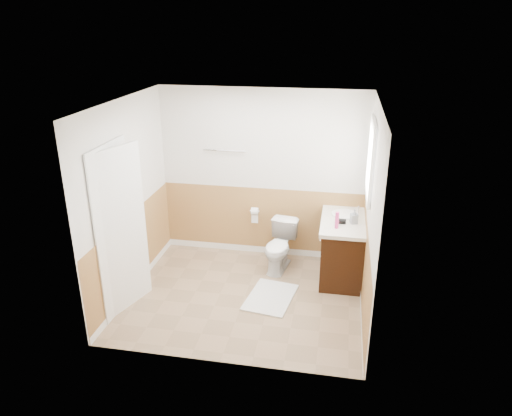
% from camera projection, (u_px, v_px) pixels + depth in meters
% --- Properties ---
extents(floor, '(3.00, 3.00, 0.00)m').
position_uv_depth(floor, '(245.00, 296.00, 6.22)').
color(floor, '#8C7051').
rests_on(floor, ground).
extents(ceiling, '(3.00, 3.00, 0.00)m').
position_uv_depth(ceiling, '(243.00, 103.00, 5.29)').
color(ceiling, white).
rests_on(ceiling, floor).
extents(wall_back, '(3.00, 0.00, 3.00)m').
position_uv_depth(wall_back, '(262.00, 175.00, 6.94)').
color(wall_back, silver).
rests_on(wall_back, floor).
extents(wall_front, '(3.00, 0.00, 3.00)m').
position_uv_depth(wall_front, '(216.00, 257.00, 4.57)').
color(wall_front, silver).
rests_on(wall_front, floor).
extents(wall_left, '(0.00, 3.00, 3.00)m').
position_uv_depth(wall_left, '(128.00, 199.00, 6.01)').
color(wall_left, silver).
rests_on(wall_left, floor).
extents(wall_right, '(0.00, 3.00, 3.00)m').
position_uv_depth(wall_right, '(371.00, 216.00, 5.50)').
color(wall_right, silver).
rests_on(wall_right, floor).
extents(wainscot_back, '(3.00, 0.00, 3.00)m').
position_uv_depth(wainscot_back, '(262.00, 222.00, 7.21)').
color(wainscot_back, '#B18047').
rests_on(wainscot_back, floor).
extents(wainscot_front, '(3.00, 0.00, 3.00)m').
position_uv_depth(wainscot_front, '(219.00, 322.00, 4.86)').
color(wainscot_front, '#B18047').
rests_on(wainscot_front, floor).
extents(wainscot_left, '(0.00, 2.60, 2.60)m').
position_uv_depth(wainscot_left, '(134.00, 253.00, 6.29)').
color(wainscot_left, '#B18047').
rests_on(wainscot_left, floor).
extents(wainscot_right, '(0.00, 2.60, 2.60)m').
position_uv_depth(wainscot_right, '(365.00, 273.00, 5.78)').
color(wainscot_right, '#B18047').
rests_on(wainscot_right, floor).
extents(toilet, '(0.49, 0.73, 0.69)m').
position_uv_depth(toilet, '(279.00, 247.00, 6.79)').
color(toilet, white).
rests_on(toilet, floor).
extents(bath_mat, '(0.67, 0.88, 0.02)m').
position_uv_depth(bath_mat, '(270.00, 297.00, 6.18)').
color(bath_mat, silver).
rests_on(bath_mat, floor).
extents(vanity_cabinet, '(0.55, 1.10, 0.80)m').
position_uv_depth(vanity_cabinet, '(342.00, 249.00, 6.61)').
color(vanity_cabinet, black).
rests_on(vanity_cabinet, floor).
extents(vanity_knob_left, '(0.03, 0.03, 0.03)m').
position_uv_depth(vanity_knob_left, '(321.00, 240.00, 6.51)').
color(vanity_knob_left, silver).
rests_on(vanity_knob_left, vanity_cabinet).
extents(vanity_knob_right, '(0.03, 0.03, 0.03)m').
position_uv_depth(vanity_knob_right, '(321.00, 234.00, 6.69)').
color(vanity_knob_right, silver).
rests_on(vanity_knob_right, vanity_cabinet).
extents(countertop, '(0.60, 1.15, 0.05)m').
position_uv_depth(countertop, '(344.00, 221.00, 6.45)').
color(countertop, silver).
rests_on(countertop, vanity_cabinet).
extents(sink_basin, '(0.36, 0.36, 0.02)m').
position_uv_depth(sink_basin, '(345.00, 214.00, 6.57)').
color(sink_basin, white).
rests_on(sink_basin, countertop).
extents(faucet, '(0.02, 0.02, 0.14)m').
position_uv_depth(faucet, '(358.00, 211.00, 6.52)').
color(faucet, silver).
rests_on(faucet, countertop).
extents(lotion_bottle, '(0.05, 0.05, 0.22)m').
position_uv_depth(lotion_bottle, '(337.00, 220.00, 6.13)').
color(lotion_bottle, '#E83C8D').
rests_on(lotion_bottle, countertop).
extents(soap_dispenser, '(0.11, 0.11, 0.19)m').
position_uv_depth(soap_dispenser, '(354.00, 216.00, 6.27)').
color(soap_dispenser, gray).
rests_on(soap_dispenser, countertop).
extents(hair_dryer_body, '(0.14, 0.07, 0.07)m').
position_uv_depth(hair_dryer_body, '(341.00, 221.00, 6.29)').
color(hair_dryer_body, black).
rests_on(hair_dryer_body, countertop).
extents(hair_dryer_handle, '(0.03, 0.03, 0.07)m').
position_uv_depth(hair_dryer_handle, '(338.00, 220.00, 6.38)').
color(hair_dryer_handle, black).
rests_on(hair_dryer_handle, countertop).
extents(mirror_panel, '(0.02, 0.35, 0.90)m').
position_uv_depth(mirror_panel, '(368.00, 164.00, 6.40)').
color(mirror_panel, silver).
rests_on(mirror_panel, wall_right).
extents(window_frame, '(0.04, 0.80, 1.00)m').
position_uv_depth(window_frame, '(371.00, 160.00, 5.86)').
color(window_frame, white).
rests_on(window_frame, wall_right).
extents(window_glass, '(0.01, 0.70, 0.90)m').
position_uv_depth(window_glass, '(372.00, 160.00, 5.86)').
color(window_glass, white).
rests_on(window_glass, wall_right).
extents(door, '(0.29, 0.78, 2.04)m').
position_uv_depth(door, '(121.00, 231.00, 5.67)').
color(door, white).
rests_on(door, wall_left).
extents(door_frame, '(0.02, 0.92, 2.10)m').
position_uv_depth(door_frame, '(115.00, 230.00, 5.68)').
color(door_frame, white).
rests_on(door_frame, wall_left).
extents(door_knob, '(0.06, 0.06, 0.06)m').
position_uv_depth(door_knob, '(138.00, 226.00, 5.99)').
color(door_knob, silver).
rests_on(door_knob, door).
extents(towel_bar, '(0.62, 0.02, 0.02)m').
position_uv_depth(towel_bar, '(224.00, 151.00, 6.86)').
color(towel_bar, silver).
rests_on(towel_bar, wall_back).
extents(tp_holder_bar, '(0.14, 0.02, 0.02)m').
position_uv_depth(tp_holder_bar, '(255.00, 211.00, 7.10)').
color(tp_holder_bar, silver).
rests_on(tp_holder_bar, wall_back).
extents(tp_roll, '(0.10, 0.11, 0.11)m').
position_uv_depth(tp_roll, '(255.00, 211.00, 7.10)').
color(tp_roll, white).
rests_on(tp_roll, tp_holder_bar).
extents(tp_sheet, '(0.10, 0.01, 0.16)m').
position_uv_depth(tp_sheet, '(255.00, 218.00, 7.14)').
color(tp_sheet, white).
rests_on(tp_sheet, tp_roll).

